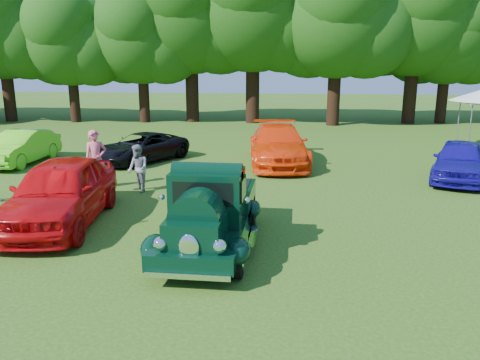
# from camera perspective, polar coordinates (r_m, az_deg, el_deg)

# --- Properties ---
(ground) EXTENTS (120.00, 120.00, 0.00)m
(ground) POSITION_cam_1_polar(r_m,az_deg,el_deg) (10.94, -7.30, -7.92)
(ground) COLOR #2A4E12
(ground) RESTS_ON ground
(hero_pickup) EXTENTS (2.17, 4.67, 1.82)m
(hero_pickup) POSITION_cam_1_polar(r_m,az_deg,el_deg) (10.59, -3.69, -4.03)
(hero_pickup) COLOR black
(hero_pickup) RESTS_ON ground
(red_convertible) EXTENTS (2.69, 5.25, 1.71)m
(red_convertible) POSITION_cam_1_polar(r_m,az_deg,el_deg) (12.93, -21.04, -1.35)
(red_convertible) COLOR red
(red_convertible) RESTS_ON ground
(back_car_lime) EXTENTS (1.49, 4.21, 1.38)m
(back_car_lime) POSITION_cam_1_polar(r_m,az_deg,el_deg) (21.64, -25.14, 3.62)
(back_car_lime) COLOR #5EDA1D
(back_car_lime) RESTS_ON ground
(back_car_black) EXTENTS (3.84, 4.81, 1.22)m
(back_car_black) POSITION_cam_1_polar(r_m,az_deg,el_deg) (20.49, -11.93, 3.90)
(back_car_black) COLOR black
(back_car_black) RESTS_ON ground
(back_car_orange) EXTENTS (2.89, 5.82, 1.63)m
(back_car_orange) POSITION_cam_1_polar(r_m,az_deg,el_deg) (19.56, 4.67, 4.30)
(back_car_orange) COLOR #F63808
(back_car_orange) RESTS_ON ground
(back_car_blue) EXTENTS (3.07, 4.56, 1.44)m
(back_car_blue) POSITION_cam_1_polar(r_m,az_deg,el_deg) (18.46, 25.21, 2.16)
(back_car_blue) COLOR #140C8B
(back_car_blue) RESTS_ON ground
(spectator_pink) EXTENTS (0.86, 0.80, 1.96)m
(spectator_pink) POSITION_cam_1_polar(r_m,az_deg,el_deg) (16.29, -17.15, 2.41)
(spectator_pink) COLOR #E55E71
(spectator_pink) RESTS_ON ground
(spectator_grey) EXTENTS (0.95, 0.95, 1.56)m
(spectator_grey) POSITION_cam_1_polar(r_m,az_deg,el_deg) (15.49, -12.33, 1.38)
(spectator_grey) COLOR gray
(spectator_grey) RESTS_ON ground
(tree_line) EXTENTS (65.23, 10.33, 12.33)m
(tree_line) POSITION_cam_1_polar(r_m,az_deg,el_deg) (33.70, 2.89, 18.87)
(tree_line) COLOR black
(tree_line) RESTS_ON ground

